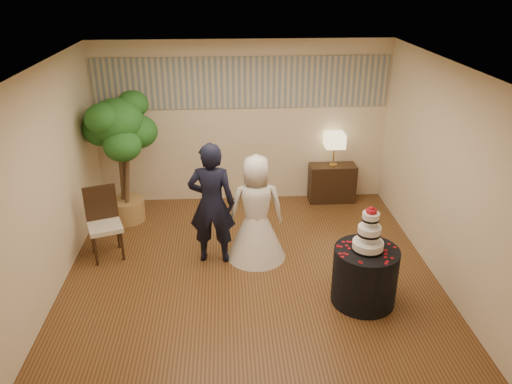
{
  "coord_description": "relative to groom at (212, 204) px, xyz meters",
  "views": [
    {
      "loc": [
        -0.29,
        -5.77,
        3.83
      ],
      "look_at": [
        0.1,
        0.4,
        1.05
      ],
      "focal_mm": 35.0,
      "sensor_mm": 36.0,
      "label": 1
    }
  ],
  "objects": [
    {
      "name": "ficus_tree",
      "position": [
        -1.45,
        1.32,
        0.2
      ],
      "size": [
        1.08,
        1.08,
        2.16
      ],
      "primitive_type": null,
      "rotation": [
        0.0,
        0.0,
        -1.63
      ],
      "color": "#226120",
      "rests_on": "floor"
    },
    {
      "name": "wall_left",
      "position": [
        -1.99,
        -0.42,
        0.52
      ],
      "size": [
        0.06,
        5.0,
        2.8
      ],
      "primitive_type": "cube",
      "color": "beige",
      "rests_on": "ground"
    },
    {
      "name": "groom",
      "position": [
        0.0,
        0.0,
        0.0
      ],
      "size": [
        0.68,
        0.49,
        1.76
      ],
      "primitive_type": "imported",
      "rotation": [
        0.0,
        0.0,
        3.04
      ],
      "color": "black",
      "rests_on": "floor"
    },
    {
      "name": "wall_front",
      "position": [
        0.51,
        -2.92,
        0.52
      ],
      "size": [
        5.0,
        0.06,
        2.8
      ],
      "primitive_type": "cube",
      "color": "beige",
      "rests_on": "ground"
    },
    {
      "name": "cake_table",
      "position": [
        1.88,
        -1.11,
        -0.51
      ],
      "size": [
        1.01,
        1.01,
        0.74
      ],
      "primitive_type": "cylinder",
      "rotation": [
        0.0,
        0.0,
        -0.34
      ],
      "color": "black",
      "rests_on": "floor"
    },
    {
      "name": "ceiling",
      "position": [
        0.51,
        -0.42,
        1.92
      ],
      "size": [
        5.0,
        5.0,
        0.0
      ],
      "primitive_type": "cube",
      "color": "white",
      "rests_on": "wall_back"
    },
    {
      "name": "wall_back",
      "position": [
        0.51,
        2.08,
        0.52
      ],
      "size": [
        5.0,
        0.06,
        2.8
      ],
      "primitive_type": "cube",
      "color": "beige",
      "rests_on": "ground"
    },
    {
      "name": "bride",
      "position": [
        0.62,
        0.04,
        -0.11
      ],
      "size": [
        0.86,
        0.86,
        1.55
      ],
      "primitive_type": "imported",
      "rotation": [
        0.0,
        0.0,
        3.16
      ],
      "color": "white",
      "rests_on": "floor"
    },
    {
      "name": "console",
      "position": [
        2.08,
        1.87,
        -0.54
      ],
      "size": [
        0.81,
        0.36,
        0.68
      ],
      "primitive_type": "cube",
      "rotation": [
        0.0,
        0.0,
        0.0
      ],
      "color": "black",
      "rests_on": "floor"
    },
    {
      "name": "wedding_cake",
      "position": [
        1.88,
        -1.11,
        0.15
      ],
      "size": [
        0.38,
        0.38,
        0.58
      ],
      "primitive_type": null,
      "color": "white",
      "rests_on": "cake_table"
    },
    {
      "name": "wall_right",
      "position": [
        3.01,
        -0.42,
        0.52
      ],
      "size": [
        0.06,
        5.0,
        2.8
      ],
      "primitive_type": "cube",
      "color": "beige",
      "rests_on": "ground"
    },
    {
      "name": "table_lamp",
      "position": [
        2.08,
        1.87,
        0.09
      ],
      "size": [
        0.33,
        0.33,
        0.58
      ],
      "primitive_type": null,
      "color": "#D0BE89",
      "rests_on": "console"
    },
    {
      "name": "floor",
      "position": [
        0.51,
        -0.42,
        -0.88
      ],
      "size": [
        5.0,
        5.0,
        0.0
      ],
      "primitive_type": "cube",
      "color": "brown",
      "rests_on": "ground"
    },
    {
      "name": "side_chair",
      "position": [
        -1.53,
        0.17,
        -0.36
      ],
      "size": [
        0.61,
        0.62,
        1.03
      ],
      "primitive_type": null,
      "rotation": [
        0.0,
        0.0,
        0.34
      ],
      "color": "black",
      "rests_on": "floor"
    },
    {
      "name": "mural_border",
      "position": [
        0.51,
        2.06,
        1.22
      ],
      "size": [
        4.9,
        0.02,
        0.85
      ],
      "primitive_type": "cube",
      "color": "#98998C",
      "rests_on": "wall_back"
    }
  ]
}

